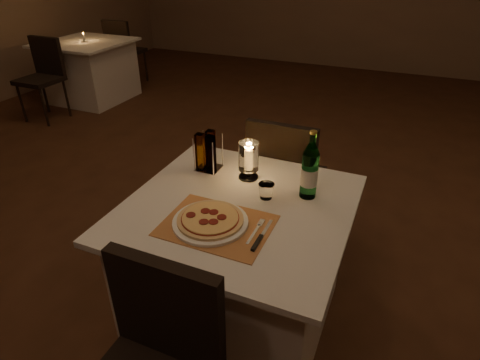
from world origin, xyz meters
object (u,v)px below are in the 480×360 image
at_px(plate, 210,222).
at_px(chair_far, 284,172).
at_px(main_table, 238,266).
at_px(neighbor_table_left, 90,71).
at_px(hurricane_candle, 249,158).
at_px(tumbler, 266,191).
at_px(water_bottle, 310,171).
at_px(pizza, 210,219).

bearing_deg(plate, chair_far, 86.80).
bearing_deg(main_table, neighbor_table_left, 140.93).
relative_size(chair_far, hurricane_candle, 4.63).
xyz_separation_m(hurricane_candle, neighbor_table_left, (-3.18, 2.37, -0.48)).
distance_m(tumbler, neighbor_table_left, 4.19).
height_order(plate, water_bottle, water_bottle).
relative_size(plate, water_bottle, 0.97).
height_order(tumbler, hurricane_candle, hurricane_candle).
relative_size(plate, hurricane_candle, 1.65).
bearing_deg(neighbor_table_left, hurricane_candle, -36.74).
bearing_deg(hurricane_candle, chair_far, 83.65).
height_order(chair_far, water_bottle, water_bottle).
relative_size(tumbler, water_bottle, 0.23).
relative_size(pizza, hurricane_candle, 1.44).
bearing_deg(water_bottle, neighbor_table_left, 145.27).
relative_size(pizza, neighbor_table_left, 0.28).
xyz_separation_m(plate, pizza, (-0.00, -0.00, 0.02)).
distance_m(water_bottle, neighbor_table_left, 4.29).
bearing_deg(neighbor_table_left, water_bottle, -34.73).
relative_size(main_table, chair_far, 1.11).
bearing_deg(plate, pizza, -165.55).
xyz_separation_m(main_table, pizza, (-0.05, -0.18, 0.39)).
distance_m(pizza, tumbler, 0.32).
height_order(pizza, hurricane_candle, hurricane_candle).
bearing_deg(chair_far, plate, -93.20).
bearing_deg(plate, main_table, 74.48).
distance_m(main_table, chair_far, 0.74).
distance_m(tumbler, hurricane_candle, 0.22).
distance_m(chair_far, neighbor_table_left, 3.76).
bearing_deg(neighbor_table_left, main_table, -39.07).
bearing_deg(chair_far, neighbor_table_left, 149.43).
height_order(main_table, hurricane_candle, hurricane_candle).
height_order(plate, pizza, pizza).
bearing_deg(main_table, hurricane_candle, 101.70).
relative_size(plate, neighbor_table_left, 0.32).
bearing_deg(pizza, neighbor_table_left, 138.61).
bearing_deg(tumbler, chair_far, 98.89).
xyz_separation_m(tumbler, water_bottle, (0.17, 0.09, 0.10)).
distance_m(pizza, hurricane_candle, 0.44).
distance_m(chair_far, tumbler, 0.66).
height_order(plate, tumbler, tumbler).
xyz_separation_m(tumbler, neighbor_table_left, (-3.33, 2.52, -0.40)).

